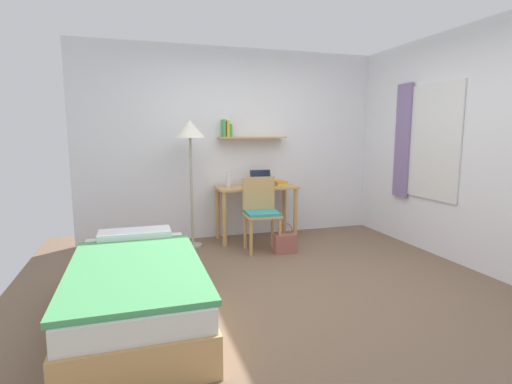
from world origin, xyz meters
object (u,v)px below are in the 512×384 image
(desk_chair, at_px, (261,210))
(water_bottle, at_px, (229,179))
(standing_lamp, at_px, (190,136))
(handbag, at_px, (285,243))
(laptop, at_px, (262,181))
(book_stack, at_px, (279,183))
(bed, at_px, (137,290))
(desk, at_px, (256,197))

(desk_chair, relative_size, water_bottle, 4.15)
(standing_lamp, relative_size, handbag, 4.26)
(laptop, height_order, handbag, laptop)
(handbag, bearing_deg, book_stack, 75.09)
(water_bottle, bearing_deg, laptop, 10.68)
(bed, xyz_separation_m, standing_lamp, (0.70, 1.88, 1.18))
(laptop, distance_m, water_bottle, 0.50)
(bed, bearing_deg, book_stack, 45.51)
(bed, distance_m, laptop, 2.69)
(desk, relative_size, water_bottle, 4.95)
(bed, xyz_separation_m, book_stack, (1.93, 1.96, 0.53))
(bed, relative_size, desk, 1.78)
(laptop, bearing_deg, water_bottle, -169.32)
(desk, relative_size, laptop, 3.63)
(bed, distance_m, desk_chair, 2.13)
(handbag, bearing_deg, laptop, 93.79)
(bed, distance_m, desk, 2.55)
(book_stack, bearing_deg, desk, -179.59)
(desk, relative_size, handbag, 2.85)
(bed, bearing_deg, standing_lamp, 69.48)
(water_bottle, relative_size, handbag, 0.58)
(bed, height_order, desk_chair, desk_chair)
(bed, bearing_deg, handbag, 35.74)
(bed, relative_size, water_bottle, 8.83)
(desk, bearing_deg, book_stack, 0.41)
(bed, xyz_separation_m, handbag, (1.74, 1.25, -0.11))
(desk_chair, height_order, handbag, desk_chair)
(bed, xyz_separation_m, desk_chair, (1.51, 1.49, 0.27))
(desk, distance_m, book_stack, 0.38)
(standing_lamp, bearing_deg, handbag, -31.37)
(water_bottle, xyz_separation_m, book_stack, (0.73, 0.03, -0.08))
(standing_lamp, relative_size, water_bottle, 7.40)
(desk, bearing_deg, desk_chair, -100.33)
(water_bottle, bearing_deg, book_stack, 2.57)
(standing_lamp, bearing_deg, desk, 5.04)
(standing_lamp, relative_size, laptop, 5.42)
(desk_chair, relative_size, book_stack, 3.79)
(bed, height_order, water_bottle, water_bottle)
(book_stack, bearing_deg, desk_chair, -131.45)
(handbag, bearing_deg, desk, 101.64)
(water_bottle, bearing_deg, desk_chair, -55.71)
(desk, distance_m, standing_lamp, 1.21)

